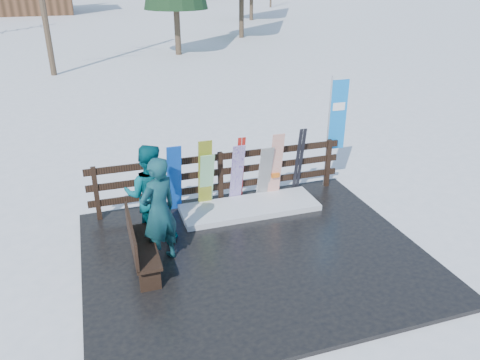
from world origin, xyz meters
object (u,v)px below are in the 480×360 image
object	(u,v)px
bench	(139,244)
rental_flag	(336,119)
person_back	(150,194)
snowboard_5	(276,166)
snowboard_4	(265,173)
snowboard_3	(237,174)
snowboard_1	(207,181)
snowboard_0	(174,179)
snowboard_2	(205,175)
person_front	(159,211)

from	to	relation	value
bench	rental_flag	world-z (taller)	rental_flag
person_back	snowboard_5	bearing A→B (deg)	-146.44
snowboard_4	snowboard_5	xyz separation A→B (m)	(0.25, -0.00, 0.13)
snowboard_5	snowboard_3	bearing A→B (deg)	180.00
bench	snowboard_1	distance (m)	2.49
snowboard_1	snowboard_3	bearing A→B (deg)	-0.00
snowboard_5	rental_flag	distance (m)	1.77
snowboard_0	snowboard_4	world-z (taller)	snowboard_0
snowboard_1	snowboard_2	distance (m)	0.15
bench	person_back	world-z (taller)	person_back
bench	snowboard_1	bearing A→B (deg)	48.60
snowboard_2	person_front	size ratio (longest dim) A/B	0.81
snowboard_1	snowboard_5	distance (m)	1.57
snowboard_1	person_front	distance (m)	2.12
snowboard_2	snowboard_5	world-z (taller)	snowboard_2
snowboard_2	snowboard_3	bearing A→B (deg)	-0.00
snowboard_5	person_front	xyz separation A→B (m)	(-2.81, -1.68, 0.20)
bench	person_front	xyz separation A→B (m)	(0.39, 0.18, 0.46)
snowboard_4	rental_flag	bearing A→B (deg)	8.60
rental_flag	snowboard_0	bearing A→B (deg)	-175.91
bench	snowboard_2	bearing A→B (deg)	49.10
snowboard_3	person_back	size ratio (longest dim) A/B	0.75
snowboard_5	person_front	size ratio (longest dim) A/B	0.80
bench	snowboard_0	size ratio (longest dim) A/B	0.95
snowboard_5	snowboard_1	bearing A→B (deg)	180.00
snowboard_1	snowboard_2	size ratio (longest dim) A/B	0.83
snowboard_0	snowboard_1	world-z (taller)	snowboard_0
bench	snowboard_4	xyz separation A→B (m)	(2.96, 1.86, 0.12)
snowboard_4	rental_flag	distance (m)	2.05
snowboard_0	rental_flag	bearing A→B (deg)	4.09
bench	person_front	distance (m)	0.63
person_back	snowboard_0	bearing A→B (deg)	-108.09
snowboard_1	person_back	world-z (taller)	person_back
snowboard_4	snowboard_5	world-z (taller)	snowboard_5
snowboard_4	person_front	world-z (taller)	person_front
snowboard_0	snowboard_2	xyz separation A→B (m)	(0.65, -0.00, 0.01)
person_front	bench	bearing A→B (deg)	-4.65
snowboard_0	person_front	bearing A→B (deg)	-108.75
snowboard_1	bench	bearing A→B (deg)	-131.40
snowboard_5	rental_flag	xyz separation A→B (m)	(1.53, 0.27, 0.83)
snowboard_3	snowboard_0	bearing A→B (deg)	180.00
snowboard_1	snowboard_4	distance (m)	1.31
snowboard_3	snowboard_4	bearing A→B (deg)	0.00
bench	rental_flag	size ratio (longest dim) A/B	0.58
snowboard_2	person_back	xyz separation A→B (m)	(-1.27, -0.93, 0.17)
snowboard_5	rental_flag	size ratio (longest dim) A/B	0.60
snowboard_0	rental_flag	size ratio (longest dim) A/B	0.61
snowboard_4	person_back	xyz separation A→B (m)	(-2.61, -0.93, 0.32)
snowboard_2	person_back	bearing A→B (deg)	-143.72
snowboard_0	snowboard_4	distance (m)	2.00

